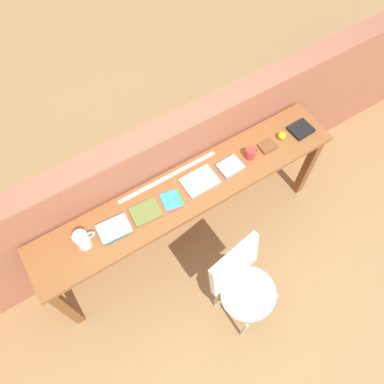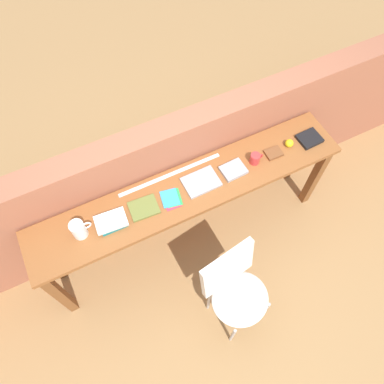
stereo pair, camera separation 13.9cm
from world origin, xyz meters
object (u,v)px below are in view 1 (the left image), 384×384
object	(u,v)px
pamphlet_pile_colourful	(172,200)
book_repair_rightmost	(301,129)
pitcher_white	(83,240)
sports_ball_small	(282,136)
magazine_cycling	(146,212)
book_stack_leftmost	(115,229)
book_open_centre	(200,181)
chair_white_moulded	(243,284)
mug	(251,153)
leather_journal_brown	(268,147)

from	to	relation	value
pamphlet_pile_colourful	book_repair_rightmost	world-z (taller)	book_repair_rightmost
pitcher_white	sports_ball_small	size ratio (longest dim) A/B	2.81
magazine_cycling	sports_ball_small	xyz separation A→B (m)	(1.26, 0.01, 0.02)
book_stack_leftmost	book_open_centre	world-z (taller)	book_stack_leftmost
pamphlet_pile_colourful	magazine_cycling	bearing A→B (deg)	175.96
chair_white_moulded	mug	size ratio (longest dim) A/B	8.10
pamphlet_pile_colourful	book_open_centre	bearing A→B (deg)	5.60
book_open_centre	leather_journal_brown	size ratio (longest dim) A/B	2.04
pamphlet_pile_colourful	book_repair_rightmost	bearing A→B (deg)	-0.09
pamphlet_pile_colourful	book_stack_leftmost	bearing A→B (deg)	179.42
pitcher_white	book_repair_rightmost	size ratio (longest dim) A/B	1.03
pitcher_white	pamphlet_pile_colourful	xyz separation A→B (m)	(0.68, -0.02, -0.07)
magazine_cycling	mug	distance (m)	0.93
pitcher_white	book_repair_rightmost	distance (m)	1.91
sports_ball_small	leather_journal_brown	bearing A→B (deg)	-174.61
pamphlet_pile_colourful	book_repair_rightmost	size ratio (longest dim) A/B	1.01
pamphlet_pile_colourful	sports_ball_small	distance (m)	1.05
chair_white_moulded	mug	distance (m)	1.00
magazine_cycling	pamphlet_pile_colourful	size ratio (longest dim) A/B	1.15
book_stack_leftmost	leather_journal_brown	bearing A→B (deg)	0.12
book_stack_leftmost	leather_journal_brown	distance (m)	1.35
magazine_cycling	book_repair_rightmost	world-z (taller)	book_repair_rightmost
mug	pamphlet_pile_colourful	bearing A→B (deg)	-179.23
chair_white_moulded	magazine_cycling	world-z (taller)	magazine_cycling
sports_ball_small	mug	bearing A→B (deg)	-177.84
book_stack_leftmost	magazine_cycling	size ratio (longest dim) A/B	1.12
sports_ball_small	magazine_cycling	bearing A→B (deg)	-179.68
chair_white_moulded	pitcher_white	distance (m)	1.21
book_stack_leftmost	leather_journal_brown	xyz separation A→B (m)	(1.35, 0.00, -0.02)
pitcher_white	sports_ball_small	world-z (taller)	pitcher_white
book_stack_leftmost	book_repair_rightmost	distance (m)	1.69
sports_ball_small	book_repair_rightmost	xyz separation A→B (m)	(0.18, -0.02, -0.02)
book_stack_leftmost	pitcher_white	bearing A→B (deg)	175.07
mug	pitcher_white	bearing A→B (deg)	179.43
book_open_centre	sports_ball_small	world-z (taller)	sports_ball_small
pitcher_white	pamphlet_pile_colourful	size ratio (longest dim) A/B	1.03
sports_ball_small	book_repair_rightmost	size ratio (longest dim) A/B	0.37
book_open_centre	book_repair_rightmost	world-z (taller)	book_repair_rightmost
magazine_cycling	sports_ball_small	size ratio (longest dim) A/B	3.16
pamphlet_pile_colourful	book_open_centre	xyz separation A→B (m)	(0.26, 0.03, 0.01)
book_stack_leftmost	pamphlet_pile_colourful	xyz separation A→B (m)	(0.46, -0.00, -0.02)
book_stack_leftmost	magazine_cycling	xyz separation A→B (m)	(0.25, 0.01, -0.02)
book_stack_leftmost	book_repair_rightmost	world-z (taller)	book_stack_leftmost
mug	book_repair_rightmost	bearing A→B (deg)	-1.31
mug	leather_journal_brown	xyz separation A→B (m)	(0.17, -0.00, -0.03)
sports_ball_small	pamphlet_pile_colourful	bearing A→B (deg)	-178.80
pitcher_white	magazine_cycling	bearing A→B (deg)	-1.08
chair_white_moulded	pitcher_white	bearing A→B (deg)	138.91
chair_white_moulded	book_stack_leftmost	size ratio (longest dim) A/B	3.86
leather_journal_brown	sports_ball_small	bearing A→B (deg)	7.31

